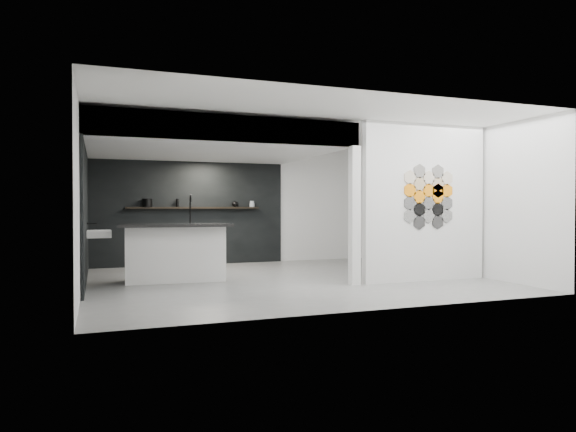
% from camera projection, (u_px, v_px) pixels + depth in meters
% --- Properties ---
extents(floor, '(7.00, 6.00, 0.01)m').
position_uv_depth(floor, '(289.00, 280.00, 9.35)').
color(floor, slate).
extents(partition_panel, '(2.45, 0.15, 2.80)m').
position_uv_depth(partition_panel, '(425.00, 203.00, 9.17)').
color(partition_panel, silver).
rests_on(partition_panel, floor).
extents(bay_clad_back, '(4.40, 0.04, 2.35)m').
position_uv_depth(bay_clad_back, '(190.00, 213.00, 11.66)').
color(bay_clad_back, black).
rests_on(bay_clad_back, floor).
extents(bay_clad_left, '(0.04, 4.00, 2.35)m').
position_uv_depth(bay_clad_left, '(85.00, 215.00, 9.06)').
color(bay_clad_left, black).
rests_on(bay_clad_left, floor).
extents(bulkhead, '(4.40, 4.00, 0.40)m').
position_uv_depth(bulkhead, '(207.00, 143.00, 9.79)').
color(bulkhead, silver).
rests_on(bulkhead, corner_column).
extents(corner_column, '(0.16, 0.16, 2.35)m').
position_uv_depth(corner_column, '(355.00, 216.00, 8.68)').
color(corner_column, silver).
rests_on(corner_column, floor).
extents(fascia_beam, '(4.40, 0.16, 0.40)m').
position_uv_depth(fascia_beam, '(231.00, 128.00, 7.99)').
color(fascia_beam, silver).
rests_on(fascia_beam, corner_column).
extents(wall_basin, '(0.40, 0.60, 0.12)m').
position_uv_depth(wall_basin, '(99.00, 234.00, 8.96)').
color(wall_basin, silver).
rests_on(wall_basin, bay_clad_left).
extents(display_shelf, '(3.00, 0.15, 0.04)m').
position_uv_depth(display_shelf, '(195.00, 208.00, 11.60)').
color(display_shelf, black).
rests_on(display_shelf, bay_clad_back).
extents(kitchen_island, '(1.99, 1.00, 1.56)m').
position_uv_depth(kitchen_island, '(176.00, 252.00, 9.11)').
color(kitchen_island, silver).
rests_on(kitchen_island, floor).
extents(stockpot, '(0.23, 0.23, 0.18)m').
position_uv_depth(stockpot, '(147.00, 203.00, 11.23)').
color(stockpot, black).
rests_on(stockpot, display_shelf).
extents(kettle, '(0.18, 0.18, 0.13)m').
position_uv_depth(kettle, '(235.00, 204.00, 11.92)').
color(kettle, black).
rests_on(kettle, display_shelf).
extents(glass_bowl, '(0.13, 0.13, 0.09)m').
position_uv_depth(glass_bowl, '(252.00, 205.00, 12.07)').
color(glass_bowl, gray).
rests_on(glass_bowl, display_shelf).
extents(glass_vase, '(0.11, 0.11, 0.14)m').
position_uv_depth(glass_vase, '(252.00, 204.00, 12.06)').
color(glass_vase, gray).
rests_on(glass_vase, display_shelf).
extents(bottle_dark, '(0.09, 0.09, 0.18)m').
position_uv_depth(bottle_dark, '(177.00, 203.00, 11.46)').
color(bottle_dark, black).
rests_on(bottle_dark, display_shelf).
extents(utensil_cup, '(0.08, 0.08, 0.09)m').
position_uv_depth(utensil_cup, '(150.00, 205.00, 11.25)').
color(utensil_cup, black).
rests_on(utensil_cup, display_shelf).
extents(hex_tile_cluster, '(1.04, 0.02, 1.16)m').
position_uv_depth(hex_tile_cluster, '(429.00, 197.00, 9.10)').
color(hex_tile_cluster, silver).
rests_on(hex_tile_cluster, partition_panel).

